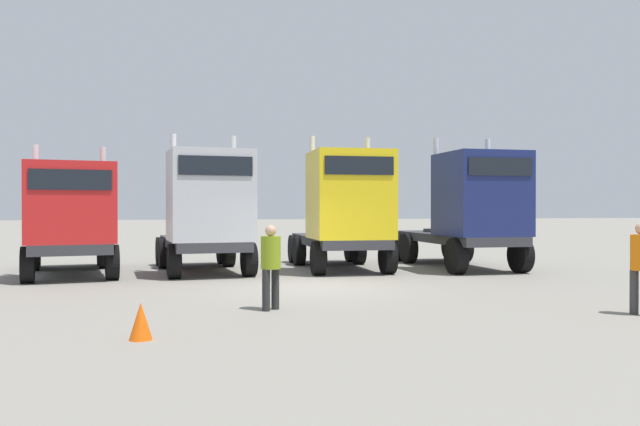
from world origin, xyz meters
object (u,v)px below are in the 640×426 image
Objects in this scene: semi_truck_yellow at (345,210)px; visitor_with_camera at (271,261)px; traffic_cone_mid at (141,321)px; semi_truck_red at (70,219)px; semi_truck_navy at (471,210)px; semi_truck_silver at (207,211)px.

semi_truck_yellow is 8.17m from visitor_with_camera.
semi_truck_yellow reaches higher than traffic_cone_mid.
semi_truck_red is 11.10× the size of traffic_cone_mid.
traffic_cone_mid is at bearing -47.64° from semi_truck_navy.
semi_truck_red is 10.22m from traffic_cone_mid.
semi_truck_red is at bearing -95.59° from semi_truck_silver.
semi_truck_silver is at bearing -93.60° from semi_truck_navy.
semi_truck_red is 1.08× the size of semi_truck_yellow.
semi_truck_silver is (3.98, 0.02, 0.22)m from semi_truck_red.
visitor_with_camera is at bearing 1.35° from semi_truck_silver.
semi_truck_silver is at bearing 81.56° from traffic_cone_mid.
visitor_with_camera is 2.92× the size of traffic_cone_mid.
semi_truck_yellow reaches higher than semi_truck_red.
traffic_cone_mid is at bearing 94.86° from visitor_with_camera.
semi_truck_yellow is 3.50× the size of visitor_with_camera.
semi_truck_yellow is at bearing 80.68° from semi_truck_red.
visitor_with_camera is (-7.66, -6.91, -1.01)m from semi_truck_navy.
semi_truck_yellow is at bearing 83.72° from semi_truck_silver.
semi_truck_navy is at bearing 85.58° from semi_truck_yellow.
semi_truck_yellow is at bearing -66.37° from visitor_with_camera.
traffic_cone_mid is (2.53, -9.80, -1.43)m from semi_truck_red.
semi_truck_red is 3.79× the size of visitor_with_camera.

